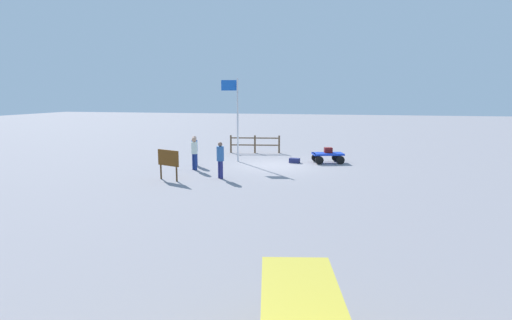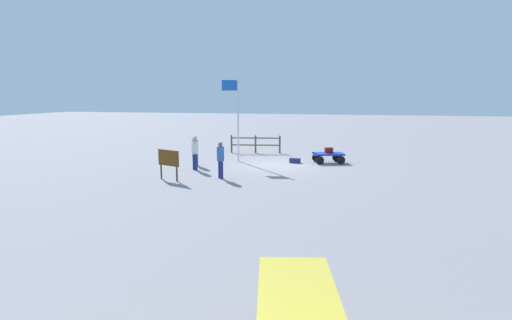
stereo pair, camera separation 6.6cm
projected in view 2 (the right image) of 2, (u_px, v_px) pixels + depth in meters
ground_plane at (276, 165)px, 22.54m from camera, size 120.00×120.00×0.00m
luggage_cart at (328, 156)px, 23.27m from camera, size 1.94×1.54×0.58m
suitcase_dark at (329, 150)px, 23.36m from camera, size 0.52×0.46×0.30m
suitcase_olive at (295, 161)px, 23.33m from camera, size 0.64×0.42×0.27m
worker_lead at (221, 157)px, 18.85m from camera, size 0.49×0.49×1.73m
worker_trailing at (195, 148)px, 22.38m from camera, size 0.41×0.41×1.66m
worker_supervisor at (195, 151)px, 21.03m from camera, size 0.44×0.44×1.73m
flagpole at (236, 112)px, 23.41m from camera, size 1.00×0.23×4.84m
signboard at (168, 160)px, 18.50m from camera, size 1.21×0.52×1.41m
wooden_fence at (256, 143)px, 27.22m from camera, size 3.36×0.62×1.20m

